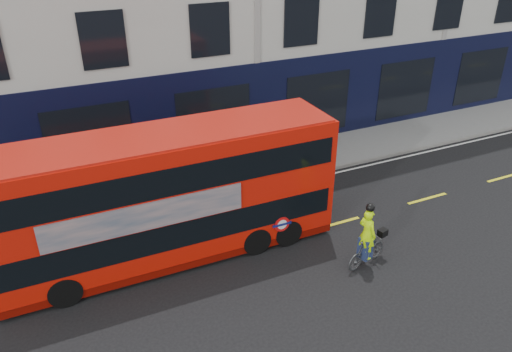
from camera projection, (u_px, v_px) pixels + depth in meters
ground at (363, 247)px, 15.95m from camera, size 120.00×120.00×0.00m
pavement at (272, 163)px, 21.13m from camera, size 60.00×3.00×0.12m
kerb at (289, 178)px, 19.92m from camera, size 60.00×0.12×0.13m
road_edge_line at (292, 183)px, 19.71m from camera, size 58.00×0.10×0.01m
lane_dashes at (337, 223)px, 17.15m from camera, size 58.00×0.12×0.01m
bus at (170, 196)px, 14.69m from camera, size 10.14×2.43×4.07m
cyclist at (367, 245)px, 14.82m from camera, size 1.64×0.80×2.18m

